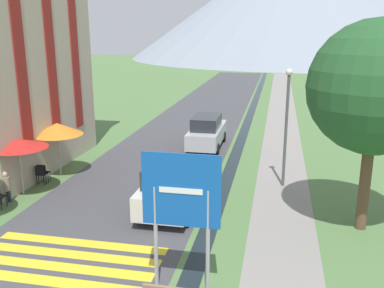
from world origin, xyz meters
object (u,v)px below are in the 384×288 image
at_px(cafe_chair_far_right, 41,173).
at_px(streetlamp, 287,118).
at_px(parked_car_far, 207,132).
at_px(person_seated_near, 6,185).
at_px(cafe_umbrella_middle_red, 18,143).
at_px(parked_car_near, 171,187).
at_px(cafe_chair_far_left, 43,172).
at_px(tree_by_path, 376,88).
at_px(road_sign, 181,202).
at_px(cafe_umbrella_rear_orange, 57,129).
at_px(person_seated_far, 28,169).

height_order(cafe_chair_far_right, streetlamp, streetlamp).
bearing_deg(parked_car_far, person_seated_near, -124.04).
bearing_deg(cafe_umbrella_middle_red, person_seated_near, -100.33).
relative_size(parked_car_near, cafe_chair_far_left, 4.49).
xyz_separation_m(parked_car_near, tree_by_path, (6.55, -0.12, 3.78)).
bearing_deg(parked_car_near, cafe_chair_far_left, 164.31).
height_order(road_sign, person_seated_near, road_sign).
distance_m(cafe_chair_far_right, cafe_umbrella_rear_orange, 2.12).
height_order(parked_car_near, person_seated_near, parked_car_near).
bearing_deg(cafe_umbrella_rear_orange, person_seated_far, -113.67).
bearing_deg(road_sign, tree_by_path, 41.84).
distance_m(parked_car_far, person_seated_near, 11.14).
distance_m(parked_car_far, cafe_umbrella_rear_orange, 8.34).
distance_m(cafe_umbrella_middle_red, tree_by_path, 13.04).
distance_m(parked_car_near, tree_by_path, 7.56).
bearing_deg(cafe_umbrella_middle_red, cafe_umbrella_rear_orange, 83.04).
distance_m(parked_car_near, person_seated_far, 6.73).
xyz_separation_m(cafe_umbrella_rear_orange, tree_by_path, (12.47, -3.04, 2.55)).
bearing_deg(cafe_umbrella_rear_orange, streetlamp, 3.05).
distance_m(road_sign, tree_by_path, 7.20).
xyz_separation_m(cafe_umbrella_middle_red, tree_by_path, (12.77, -0.54, 2.58)).
distance_m(cafe_chair_far_right, tree_by_path, 13.41).
relative_size(cafe_umbrella_middle_red, streetlamp, 0.46).
bearing_deg(parked_car_far, cafe_umbrella_middle_red, -125.96).
relative_size(cafe_chair_far_right, person_seated_far, 0.68).
xyz_separation_m(cafe_chair_far_left, cafe_chair_far_right, (-0.00, -0.15, 0.00)).
relative_size(parked_car_near, tree_by_path, 0.56).
bearing_deg(tree_by_path, person_seated_near, -178.63).
relative_size(cafe_umbrella_rear_orange, streetlamp, 0.49).
xyz_separation_m(cafe_chair_far_left, tree_by_path, (12.64, -1.83, 4.17)).
relative_size(parked_car_far, person_seated_near, 3.67).
relative_size(road_sign, cafe_chair_far_right, 4.25).
bearing_deg(parked_car_far, streetlamp, -52.09).
bearing_deg(tree_by_path, cafe_umbrella_middle_red, 177.58).
relative_size(cafe_chair_far_left, cafe_umbrella_middle_red, 0.37).
xyz_separation_m(parked_car_near, cafe_umbrella_rear_orange, (-5.92, 2.92, 1.22)).
bearing_deg(person_seated_near, road_sign, -28.39).
distance_m(cafe_chair_far_left, streetlamp, 10.54).
bearing_deg(streetlamp, tree_by_path, -54.73).
bearing_deg(tree_by_path, streetlamp, 125.27).
bearing_deg(person_seated_far, road_sign, -37.21).
bearing_deg(person_seated_near, streetlamp, 20.44).
bearing_deg(cafe_umbrella_middle_red, road_sign, -33.50).
bearing_deg(parked_car_far, person_seated_far, -131.09).
distance_m(cafe_chair_far_left, cafe_umbrella_middle_red, 2.05).
distance_m(parked_car_far, cafe_umbrella_middle_red, 10.42).
relative_size(person_seated_far, tree_by_path, 0.19).
bearing_deg(tree_by_path, cafe_umbrella_rear_orange, 166.31).
distance_m(cafe_umbrella_rear_orange, tree_by_path, 13.09).
height_order(parked_car_near, person_seated_far, parked_car_near).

